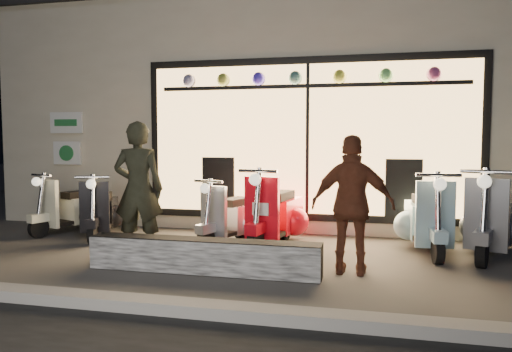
{
  "coord_description": "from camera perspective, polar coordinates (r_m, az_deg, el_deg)",
  "views": [
    {
      "loc": [
        1.85,
        -6.09,
        1.58
      ],
      "look_at": [
        0.26,
        0.6,
        1.05
      ],
      "focal_mm": 35.0,
      "sensor_mm": 36.0,
      "label": 1
    }
  ],
  "objects": [
    {
      "name": "kerb",
      "position": [
        4.74,
        -10.76,
        -14.38
      ],
      "size": [
        40.0,
        0.25,
        0.12
      ],
      "primitive_type": "cube",
      "color": "slate",
      "rests_on": "ground"
    },
    {
      "name": "scooter_silver",
      "position": [
        7.56,
        -2.56,
        -4.73
      ],
      "size": [
        0.71,
        1.32,
        0.95
      ],
      "rotation": [
        0.0,
        0.0,
        -0.33
      ],
      "color": "black",
      "rests_on": "ground"
    },
    {
      "name": "scooter_black",
      "position": [
        8.45,
        -17.29,
        -3.88
      ],
      "size": [
        0.74,
        1.35,
        0.97
      ],
      "rotation": [
        0.0,
        0.0,
        0.35
      ],
      "color": "black",
      "rests_on": "ground"
    },
    {
      "name": "woman",
      "position": [
        5.84,
        10.99,
        -3.28
      ],
      "size": [
        0.95,
        0.41,
        1.61
      ],
      "primitive_type": "imported",
      "rotation": [
        0.0,
        0.0,
        3.13
      ],
      "color": "brown",
      "rests_on": "ground"
    },
    {
      "name": "scooter_blue",
      "position": [
        7.4,
        18.88,
        -4.73
      ],
      "size": [
        0.57,
        1.52,
        1.09
      ],
      "rotation": [
        0.0,
        0.0,
        0.09
      ],
      "color": "black",
      "rests_on": "ground"
    },
    {
      "name": "ground",
      "position": [
        6.55,
        -3.49,
        -9.55
      ],
      "size": [
        40.0,
        40.0,
        0.0
      ],
      "primitive_type": "plane",
      "color": "#383533",
      "rests_on": "ground"
    },
    {
      "name": "man",
      "position": [
        6.81,
        -13.29,
        -1.45
      ],
      "size": [
        0.72,
        0.55,
        1.8
      ],
      "primitive_type": "imported",
      "rotation": [
        0.0,
        0.0,
        3.33
      ],
      "color": "black",
      "rests_on": "ground"
    },
    {
      "name": "scooter_grey",
      "position": [
        7.45,
        25.37,
        -4.68
      ],
      "size": [
        0.85,
        1.59,
        1.14
      ],
      "rotation": [
        0.0,
        0.0,
        -0.33
      ],
      "color": "black",
      "rests_on": "ground"
    },
    {
      "name": "graffiti_barrier",
      "position": [
        5.93,
        -6.05,
        -9.07
      ],
      "size": [
        2.77,
        0.28,
        0.4
      ],
      "primitive_type": "cube",
      "color": "black",
      "rests_on": "ground"
    },
    {
      "name": "scooter_cream",
      "position": [
        8.95,
        -19.83,
        -3.51
      ],
      "size": [
        0.75,
        1.33,
        0.96
      ],
      "rotation": [
        0.0,
        0.0,
        -0.37
      ],
      "color": "black",
      "rests_on": "ground"
    },
    {
      "name": "scooter_red",
      "position": [
        7.43,
        2.43,
        -4.38
      ],
      "size": [
        0.67,
        1.56,
        1.11
      ],
      "rotation": [
        0.0,
        0.0,
        -0.18
      ],
      "color": "black",
      "rests_on": "ground"
    },
    {
      "name": "shop_building",
      "position": [
        11.23,
        3.93,
        7.06
      ],
      "size": [
        10.2,
        6.23,
        4.2
      ],
      "color": "beige",
      "rests_on": "ground"
    }
  ]
}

